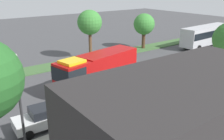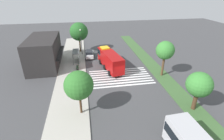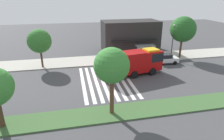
# 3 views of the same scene
# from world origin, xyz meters

# --- Properties ---
(ground_plane) EXTENTS (120.00, 120.00, 0.00)m
(ground_plane) POSITION_xyz_m (0.00, 0.00, 0.00)
(ground_plane) COLOR #424244
(sidewalk) EXTENTS (60.00, 5.48, 0.14)m
(sidewalk) POSITION_xyz_m (0.00, 9.15, 0.07)
(sidewalk) COLOR #ADA89E
(sidewalk) RESTS_ON ground_plane
(median_strip) EXTENTS (60.00, 3.00, 0.14)m
(median_strip) POSITION_xyz_m (0.00, -7.91, 0.07)
(median_strip) COLOR #3D6033
(median_strip) RESTS_ON ground_plane
(crosswalk) EXTENTS (6.75, 11.53, 0.01)m
(crosswalk) POSITION_xyz_m (1.30, 0.00, 0.01)
(crosswalk) COLOR silver
(crosswalk) RESTS_ON ground_plane
(fire_truck) EXTENTS (9.82, 4.25, 3.68)m
(fire_truck) POSITION_xyz_m (5.59, 1.42, 2.04)
(fire_truck) COLOR #A50C0C
(fire_truck) RESTS_ON ground_plane
(parked_car_mid) EXTENTS (4.57, 2.21, 1.68)m
(parked_car_mid) POSITION_xyz_m (12.48, 5.21, 0.87)
(parked_car_mid) COLOR silver
(parked_car_mid) RESTS_ON ground_plane
(bus_stop_shelter) EXTENTS (3.50, 1.40, 2.46)m
(bus_stop_shelter) POSITION_xyz_m (10.08, 8.00, 1.89)
(bus_stop_shelter) COLOR #4C4C51
(bus_stop_shelter) RESTS_ON sidewalk
(bench_near_shelter) EXTENTS (1.60, 0.50, 0.90)m
(bench_near_shelter) POSITION_xyz_m (6.08, 7.98, 0.59)
(bench_near_shelter) COLOR #2D472D
(bench_near_shelter) RESTS_ON sidewalk
(street_lamp) EXTENTS (0.36, 0.36, 6.25)m
(street_lamp) POSITION_xyz_m (14.64, 7.01, 3.83)
(street_lamp) COLOR #2D2D30
(street_lamp) RESTS_ON sidewalk
(storefront_building) EXTENTS (11.48, 6.54, 6.17)m
(storefront_building) POSITION_xyz_m (9.14, 14.75, 3.08)
(storefront_building) COLOR #282626
(storefront_building) RESTS_ON ground_plane
(sidewalk_tree_west) EXTENTS (3.72, 3.72, 6.12)m
(sidewalk_tree_west) POSITION_xyz_m (-7.83, 7.41, 4.39)
(sidewalk_tree_west) COLOR #47301E
(sidewalk_tree_west) RESTS_ON sidewalk
(sidewalk_tree_center) EXTENTS (4.54, 4.54, 7.50)m
(sidewalk_tree_center) POSITION_xyz_m (16.64, 7.41, 5.35)
(sidewalk_tree_center) COLOR #513823
(sidewalk_tree_center) RESTS_ON sidewalk
(median_tree_far_west) EXTENTS (3.35, 3.35, 5.56)m
(median_tree_far_west) POSITION_xyz_m (-9.68, -7.91, 3.98)
(median_tree_far_west) COLOR #47301E
(median_tree_far_west) RESTS_ON median_strip
(median_tree_west) EXTENTS (3.34, 3.34, 6.70)m
(median_tree_west) POSITION_xyz_m (0.43, -7.91, 5.11)
(median_tree_west) COLOR #513823
(median_tree_west) RESTS_ON median_strip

